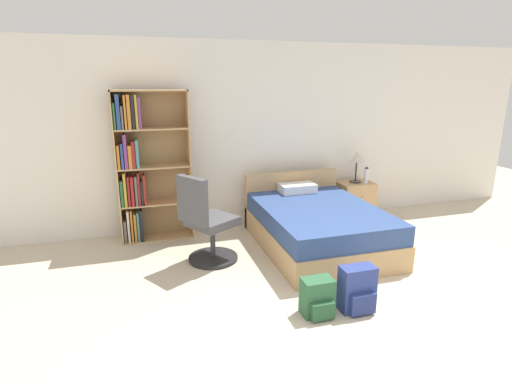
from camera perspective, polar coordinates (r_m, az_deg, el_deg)
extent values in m
plane|color=beige|center=(3.53, 17.22, -20.92)|extent=(14.00, 14.00, 0.00)
cube|color=white|center=(5.84, 0.41, 8.05)|extent=(9.00, 0.06, 2.60)
cube|color=tan|center=(5.37, -19.25, 3.08)|extent=(0.02, 0.33, 1.96)
cube|color=tan|center=(5.41, -9.49, 3.81)|extent=(0.02, 0.33, 1.96)
cube|color=#A48256|center=(5.53, -14.44, 3.78)|extent=(0.94, 0.01, 1.96)
cube|color=tan|center=(5.64, -13.70, -6.22)|extent=(0.90, 0.31, 0.02)
cube|color=#665B51|center=(5.53, -18.14, -5.29)|extent=(0.03, 0.18, 0.29)
cube|color=beige|center=(5.52, -17.73, -4.59)|extent=(0.03, 0.20, 0.42)
cube|color=orange|center=(5.54, -17.30, -4.44)|extent=(0.02, 0.26, 0.43)
cube|color=orange|center=(5.52, -16.85, -4.75)|extent=(0.03, 0.20, 0.38)
cube|color=teal|center=(5.54, -16.47, -4.55)|extent=(0.03, 0.24, 0.40)
cube|color=black|center=(5.52, -16.04, -4.44)|extent=(0.04, 0.21, 0.42)
cube|color=tan|center=(5.49, -14.02, -1.46)|extent=(0.90, 0.31, 0.02)
cube|color=#2D6638|center=(5.38, -18.60, -0.13)|extent=(0.03, 0.20, 0.34)
cube|color=gold|center=(5.39, -18.19, 0.45)|extent=(0.03, 0.25, 0.43)
cube|color=maroon|center=(5.37, -17.73, 0.15)|extent=(0.03, 0.19, 0.39)
cube|color=maroon|center=(5.38, -17.26, 0.20)|extent=(0.04, 0.21, 0.38)
cube|color=#665B51|center=(5.40, -16.76, 0.32)|extent=(0.03, 0.26, 0.38)
cube|color=maroon|center=(5.39, -16.40, 0.50)|extent=(0.02, 0.23, 0.42)
cube|color=black|center=(5.39, -16.00, -0.05)|extent=(0.02, 0.21, 0.31)
cube|color=maroon|center=(5.37, -15.64, 0.38)|extent=(0.03, 0.19, 0.40)
cube|color=tan|center=(5.37, -14.36, 3.56)|extent=(0.90, 0.31, 0.02)
cube|color=orange|center=(5.31, -19.04, 4.82)|extent=(0.03, 0.26, 0.30)
cube|color=navy|center=(5.28, -18.58, 4.91)|extent=(0.03, 0.19, 0.32)
cube|color=#7A387F|center=(5.28, -18.15, 5.55)|extent=(0.04, 0.22, 0.43)
cube|color=orange|center=(5.29, -17.56, 4.89)|extent=(0.04, 0.23, 0.29)
cube|color=maroon|center=(5.27, -17.10, 5.14)|extent=(0.04, 0.19, 0.34)
cube|color=teal|center=(5.31, -16.62, 5.32)|extent=(0.04, 0.26, 0.35)
cube|color=tan|center=(5.29, -14.72, 8.76)|extent=(0.90, 0.31, 0.02)
cube|color=#2D6638|center=(5.23, -19.57, 10.16)|extent=(0.02, 0.21, 0.32)
cube|color=navy|center=(5.23, -19.11, 10.77)|extent=(0.04, 0.24, 0.42)
cube|color=#665B51|center=(5.25, -18.57, 10.06)|extent=(0.02, 0.25, 0.28)
cube|color=orange|center=(5.22, -18.21, 10.78)|extent=(0.02, 0.21, 0.41)
cube|color=orange|center=(5.22, -17.73, 10.85)|extent=(0.04, 0.21, 0.42)
cube|color=black|center=(5.24, -17.20, 10.90)|extent=(0.03, 0.24, 0.41)
cube|color=gold|center=(5.22, -16.74, 10.92)|extent=(0.03, 0.21, 0.41)
cube|color=#7A387F|center=(5.21, -16.32, 10.77)|extent=(0.03, 0.19, 0.38)
cube|color=tan|center=(5.26, -15.07, 13.84)|extent=(0.94, 0.33, 0.02)
cube|color=tan|center=(5.19, 8.84, -6.21)|extent=(1.40, 1.94, 0.31)
cube|color=#334C84|center=(5.09, 8.97, -3.36)|extent=(1.38, 1.90, 0.24)
cube|color=tan|center=(5.91, 5.08, -0.86)|extent=(1.40, 0.08, 0.79)
cube|color=white|center=(5.67, 5.91, 0.58)|extent=(0.50, 0.30, 0.12)
cylinder|color=#232326|center=(4.86, -6.13, -9.34)|extent=(0.58, 0.58, 0.04)
cylinder|color=#333338|center=(4.78, -6.20, -6.97)|extent=(0.06, 0.06, 0.39)
cube|color=#4C4C51|center=(4.69, -6.29, -4.18)|extent=(0.66, 0.66, 0.10)
cube|color=#4C4C51|center=(4.42, -9.10, -1.23)|extent=(0.30, 0.42, 0.53)
cube|color=tan|center=(6.36, 13.86, -1.13)|extent=(0.52, 0.43, 0.57)
sphere|color=tan|center=(6.15, 15.00, -0.69)|extent=(0.02, 0.02, 0.02)
cylinder|color=#333333|center=(6.29, 14.00, 1.45)|extent=(0.18, 0.18, 0.02)
cylinder|color=#333333|center=(6.25, 14.09, 2.90)|extent=(0.02, 0.02, 0.31)
cone|color=beige|center=(6.21, 14.23, 4.97)|extent=(0.22, 0.22, 0.15)
cylinder|color=silver|center=(6.23, 15.46, 2.19)|extent=(0.07, 0.07, 0.23)
cylinder|color=#2D2D33|center=(6.21, 15.54, 3.32)|extent=(0.04, 0.04, 0.03)
cube|color=navy|center=(3.90, 14.20, -13.18)|extent=(0.32, 0.17, 0.43)
cube|color=navy|center=(3.86, 15.01, -15.21)|extent=(0.24, 0.06, 0.19)
cube|color=#2D603D|center=(3.78, 8.72, -14.53)|extent=(0.28, 0.19, 0.35)
cube|color=#275234|center=(3.72, 9.53, -16.42)|extent=(0.21, 0.06, 0.16)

